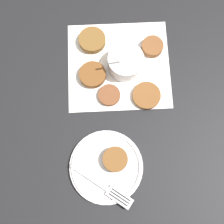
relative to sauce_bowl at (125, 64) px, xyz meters
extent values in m
plane|color=black|center=(0.00, 0.00, -0.03)|extent=(4.00, 4.00, 0.00)
cube|color=white|center=(-0.02, 0.01, -0.03)|extent=(0.33, 0.31, 0.00)
cylinder|color=silver|center=(0.00, 0.00, 0.00)|extent=(0.10, 0.10, 0.05)
cylinder|color=orange|center=(0.00, 0.00, -0.01)|extent=(0.08, 0.08, 0.03)
cone|color=silver|center=(0.05, 0.00, 0.02)|extent=(0.02, 0.02, 0.02)
cylinder|color=silver|center=(-0.02, -0.01, 0.04)|extent=(0.04, 0.02, 0.09)
cylinder|color=brown|center=(0.07, 0.07, -0.01)|extent=(0.06, 0.06, 0.02)
cylinder|color=brown|center=(-0.10, 0.07, -0.01)|extent=(0.08, 0.08, 0.02)
cylinder|color=brown|center=(-0.09, -0.04, -0.01)|extent=(0.08, 0.08, 0.02)
cylinder|color=brown|center=(-0.04, -0.09, -0.02)|extent=(0.06, 0.06, 0.01)
cylinder|color=brown|center=(0.07, -0.08, -0.02)|extent=(0.08, 0.08, 0.01)
cylinder|color=silver|center=(-0.02, -0.29, -0.02)|extent=(0.20, 0.20, 0.01)
torus|color=silver|center=(-0.02, -0.29, -0.01)|extent=(0.19, 0.19, 0.01)
cylinder|color=brown|center=(0.00, -0.27, 0.00)|extent=(0.07, 0.07, 0.02)
cube|color=silver|center=(-0.06, -0.32, -0.01)|extent=(0.11, 0.06, 0.00)
cube|color=silver|center=(0.02, -0.36, -0.01)|extent=(0.08, 0.06, 0.00)
cube|color=black|center=(0.02, -0.37, -0.01)|extent=(0.05, 0.03, 0.00)
cube|color=black|center=(0.02, -0.36, -0.01)|extent=(0.05, 0.03, 0.00)
cube|color=black|center=(0.02, -0.36, -0.01)|extent=(0.05, 0.03, 0.00)
camera|label=1|loc=(0.00, -0.34, 0.82)|focal=50.00mm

